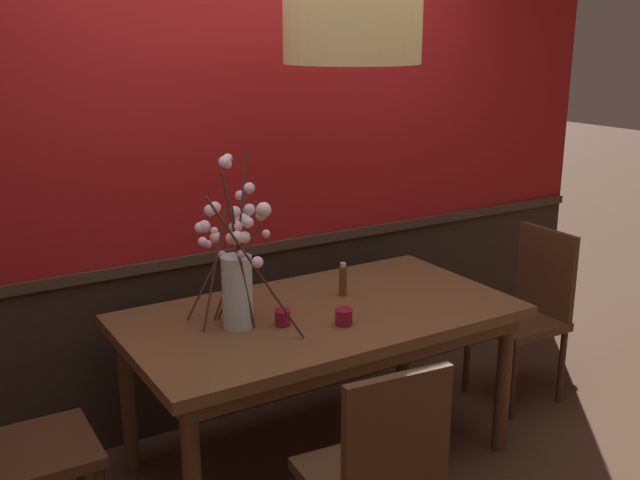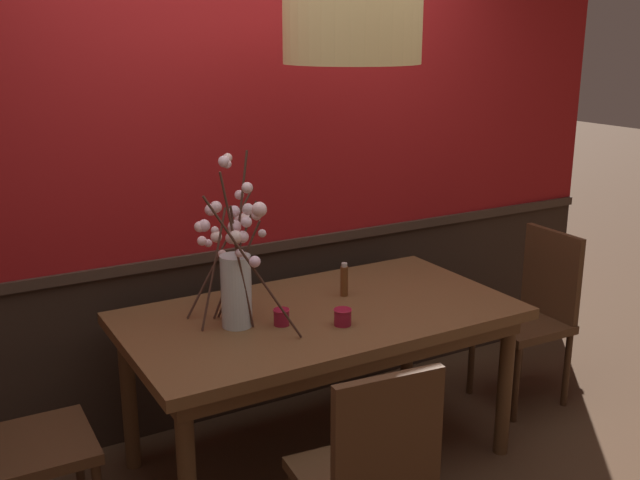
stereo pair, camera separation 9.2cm
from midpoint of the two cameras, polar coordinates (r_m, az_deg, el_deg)
ground_plane at (r=3.71m, az=-0.74°, el=-16.45°), size 24.00×24.00×0.00m
back_wall at (r=3.77m, az=-6.12°, el=7.52°), size 4.52×0.14×2.90m
dining_table at (r=3.40m, az=-0.78°, el=-6.79°), size 1.76×0.95×0.76m
chair_head_east_end at (r=4.22m, az=15.11°, el=-4.98°), size 0.43×0.43×0.94m
chair_far_side_right at (r=4.30m, az=-4.34°, el=-4.04°), size 0.43×0.46×0.93m
chair_head_west_end at (r=3.05m, az=-23.46°, el=-13.86°), size 0.44×0.44×0.96m
chair_near_side_left at (r=2.65m, az=3.39°, el=-17.49°), size 0.45×0.47×0.94m
chair_far_side_left at (r=4.06m, az=-10.79°, el=-5.52°), size 0.42×0.41×0.91m
vase_with_blossoms at (r=3.14m, az=-7.34°, el=-2.32°), size 0.38×0.72×0.75m
candle_holder_nearer_center at (r=3.19m, az=-3.72°, el=-5.95°), size 0.07×0.07×0.07m
candle_holder_nearer_edge at (r=3.19m, az=1.01°, el=-5.91°), size 0.08×0.08×0.07m
condiment_bottle at (r=3.53m, az=1.03°, el=-3.09°), size 0.04×0.04×0.16m
pendant_lamp at (r=3.11m, az=1.63°, el=16.03°), size 0.56×0.56×1.06m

